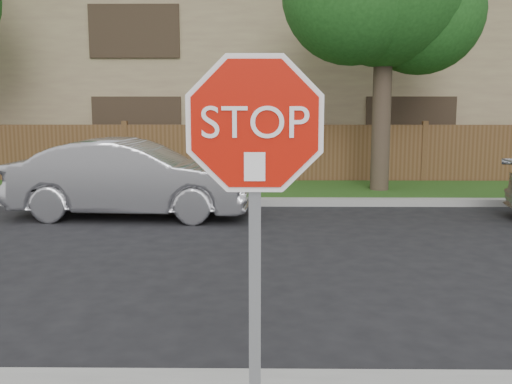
{
  "coord_description": "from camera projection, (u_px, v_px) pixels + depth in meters",
  "views": [
    {
      "loc": [
        -0.31,
        -4.6,
        2.28
      ],
      "look_at": [
        -0.35,
        -0.9,
        1.7
      ],
      "focal_mm": 42.0,
      "sensor_mm": 36.0,
      "label": 1
    }
  ],
  "objects": [
    {
      "name": "far_curb",
      "position": [
        277.0,
        202.0,
        12.93
      ],
      "size": [
        70.0,
        0.3,
        0.15
      ],
      "primitive_type": "cube",
      "color": "gray",
      "rests_on": "ground"
    },
    {
      "name": "sedan_left",
      "position": [
        132.0,
        178.0,
        11.59
      ],
      "size": [
        4.66,
        1.84,
        1.51
      ],
      "primitive_type": "imported",
      "rotation": [
        0.0,
        0.0,
        1.52
      ],
      "color": "#A3A2A6",
      "rests_on": "ground"
    },
    {
      "name": "fence",
      "position": [
        274.0,
        155.0,
        16.03
      ],
      "size": [
        70.0,
        0.12,
        1.6
      ],
      "primitive_type": "cube",
      "color": "#50341C",
      "rests_on": "ground"
    },
    {
      "name": "apartment_building",
      "position": [
        272.0,
        63.0,
        21.15
      ],
      "size": [
        35.2,
        9.2,
        7.2
      ],
      "color": "#8C7256",
      "rests_on": "ground"
    },
    {
      "name": "stop_sign",
      "position": [
        255.0,
        185.0,
        3.15
      ],
      "size": [
        1.01,
        0.13,
        2.55
      ],
      "color": "gray",
      "rests_on": "sidewalk_near"
    },
    {
      "name": "grass_strip",
      "position": [
        275.0,
        191.0,
        14.57
      ],
      "size": [
        70.0,
        3.0,
        0.12
      ],
      "primitive_type": "cube",
      "color": "#1E4714",
      "rests_on": "ground"
    },
    {
      "name": "ground",
      "position": [
        300.0,
        380.0,
        4.89
      ],
      "size": [
        90.0,
        90.0,
        0.0
      ],
      "primitive_type": "plane",
      "color": "black",
      "rests_on": "ground"
    }
  ]
}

